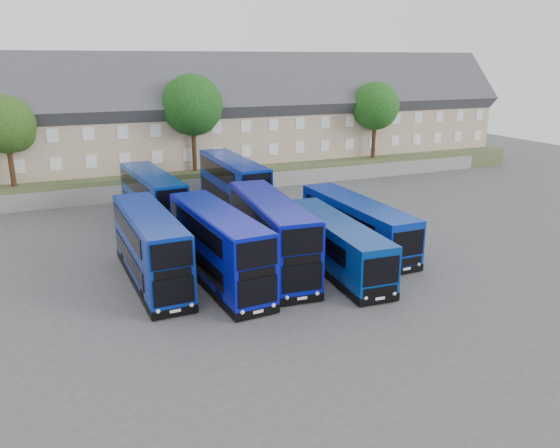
{
  "coord_description": "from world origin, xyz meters",
  "views": [
    {
      "loc": [
        -11.1,
        -25.93,
        12.43
      ],
      "look_at": [
        2.24,
        5.09,
        2.2
      ],
      "focal_mm": 35.0,
      "sensor_mm": 36.0,
      "label": 1
    }
  ],
  "objects_px": {
    "coach_east_a": "(335,245)",
    "tree_east": "(376,108)",
    "dd_front_left": "(151,249)",
    "dd_front_mid": "(219,248)",
    "tree_west": "(8,127)",
    "tree_far": "(386,99)",
    "tree_mid": "(194,107)"
  },
  "relations": [
    {
      "from": "tree_west",
      "to": "tree_mid",
      "type": "distance_m",
      "value": 16.04
    },
    {
      "from": "dd_front_left",
      "to": "tree_west",
      "type": "xyz_separation_m",
      "value": [
        -7.57,
        21.06,
        5.02
      ]
    },
    {
      "from": "coach_east_a",
      "to": "tree_west",
      "type": "height_order",
      "value": "tree_west"
    },
    {
      "from": "coach_east_a",
      "to": "tree_east",
      "type": "bearing_deg",
      "value": 56.33
    },
    {
      "from": "dd_front_left",
      "to": "dd_front_mid",
      "type": "xyz_separation_m",
      "value": [
        3.58,
        -1.58,
        0.05
      ]
    },
    {
      "from": "dd_front_left",
      "to": "tree_mid",
      "type": "distance_m",
      "value": 23.93
    },
    {
      "from": "dd_front_left",
      "to": "tree_east",
      "type": "bearing_deg",
      "value": 34.81
    },
    {
      "from": "dd_front_left",
      "to": "tree_mid",
      "type": "xyz_separation_m",
      "value": [
        8.43,
        21.56,
        6.04
      ]
    },
    {
      "from": "dd_front_mid",
      "to": "tree_west",
      "type": "distance_m",
      "value": 25.72
    },
    {
      "from": "tree_west",
      "to": "tree_far",
      "type": "height_order",
      "value": "tree_far"
    },
    {
      "from": "tree_mid",
      "to": "dd_front_mid",
      "type": "bearing_deg",
      "value": -101.84
    },
    {
      "from": "tree_mid",
      "to": "dd_front_left",
      "type": "bearing_deg",
      "value": -111.35
    },
    {
      "from": "tree_west",
      "to": "tree_east",
      "type": "xyz_separation_m",
      "value": [
        36.0,
        0.0,
        0.34
      ]
    },
    {
      "from": "dd_front_left",
      "to": "tree_east",
      "type": "xyz_separation_m",
      "value": [
        28.43,
        21.06,
        5.36
      ]
    },
    {
      "from": "dd_front_mid",
      "to": "tree_far",
      "type": "relative_size",
      "value": 1.25
    },
    {
      "from": "tree_mid",
      "to": "tree_east",
      "type": "relative_size",
      "value": 1.12
    },
    {
      "from": "tree_west",
      "to": "tree_east",
      "type": "height_order",
      "value": "tree_east"
    },
    {
      "from": "coach_east_a",
      "to": "tree_mid",
      "type": "xyz_separation_m",
      "value": [
        -2.29,
        23.87,
        6.55
      ]
    },
    {
      "from": "tree_west",
      "to": "dd_front_mid",
      "type": "bearing_deg",
      "value": -63.78
    },
    {
      "from": "coach_east_a",
      "to": "tree_far",
      "type": "distance_m",
      "value": 39.03
    },
    {
      "from": "dd_front_left",
      "to": "coach_east_a",
      "type": "xyz_separation_m",
      "value": [
        10.72,
        -2.31,
        -0.51
      ]
    },
    {
      "from": "dd_front_mid",
      "to": "tree_west",
      "type": "height_order",
      "value": "tree_west"
    },
    {
      "from": "dd_front_mid",
      "to": "tree_far",
      "type": "distance_m",
      "value": 43.15
    },
    {
      "from": "coach_east_a",
      "to": "tree_mid",
      "type": "height_order",
      "value": "tree_mid"
    },
    {
      "from": "dd_front_left",
      "to": "tree_west",
      "type": "distance_m",
      "value": 22.94
    },
    {
      "from": "dd_front_mid",
      "to": "tree_east",
      "type": "xyz_separation_m",
      "value": [
        24.85,
        22.64,
        5.31
      ]
    },
    {
      "from": "dd_front_left",
      "to": "tree_west",
      "type": "bearing_deg",
      "value": 108.04
    },
    {
      "from": "tree_west",
      "to": "tree_far",
      "type": "xyz_separation_m",
      "value": [
        42.0,
        7.0,
        0.68
      ]
    },
    {
      "from": "dd_front_mid",
      "to": "tree_mid",
      "type": "distance_m",
      "value": 24.39
    },
    {
      "from": "coach_east_a",
      "to": "tree_far",
      "type": "xyz_separation_m",
      "value": [
        23.71,
        30.37,
        6.21
      ]
    },
    {
      "from": "dd_front_mid",
      "to": "coach_east_a",
      "type": "xyz_separation_m",
      "value": [
        7.14,
        -0.73,
        -0.56
      ]
    },
    {
      "from": "tree_west",
      "to": "tree_far",
      "type": "distance_m",
      "value": 42.58
    }
  ]
}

